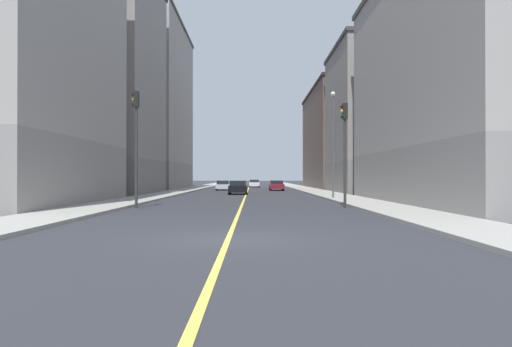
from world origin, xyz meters
The scene contains 17 objects.
ground_plane centered at (0.00, 0.00, 0.00)m, with size 400.00×400.00×0.00m, color #2B2C32.
sidewalk_left centered at (8.01, 49.00, 0.07)m, with size 3.27×168.00×0.15m, color #9E9B93.
sidewalk_right centered at (-8.01, 49.00, 0.07)m, with size 3.27×168.00×0.15m, color #9E9B93.
lane_center_stripe centered at (0.00, 49.00, 0.01)m, with size 0.16×154.00×0.01m, color #E5D14C.
building_left_near centered at (14.04, 16.82, 8.02)m, with size 9.09×24.59×16.01m.
building_left_mid centered at (14.04, 39.07, 8.02)m, with size 9.09×14.63×16.02m.
building_left_far centered at (14.04, 60.75, 7.58)m, with size 9.09×25.89×15.15m.
building_right_corner centered at (-14.04, 16.59, 9.92)m, with size 9.09×18.62×19.82m.
building_right_midblock centered at (-14.04, 36.20, 11.50)m, with size 9.09×15.73×22.99m.
building_right_distant centered at (-14.04, 57.53, 12.09)m, with size 9.09×23.85×24.17m.
traffic_light_left_near centered at (5.96, 13.87, 3.88)m, with size 0.40×0.32×6.00m.
traffic_light_right_near centered at (-5.99, 13.87, 4.27)m, with size 0.40×0.32×6.67m.
street_lamp_left_near centered at (6.97, 24.08, 5.10)m, with size 0.36×0.36×8.32m.
car_black centered at (-0.84, 35.59, 0.67)m, with size 1.94×4.12×1.39m.
car_silver centered at (-3.36, 50.70, 0.62)m, with size 1.99×4.55×1.28m.
car_maroon centered at (3.75, 49.23, 0.64)m, with size 1.87×4.54×1.30m.
car_white centered at (0.87, 69.12, 0.64)m, with size 1.85×4.54×1.28m.
Camera 1 is at (0.72, -13.90, 1.79)m, focal length 34.10 mm.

